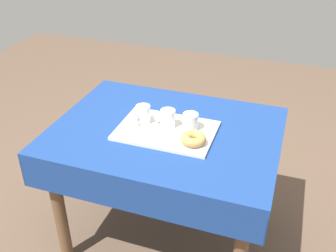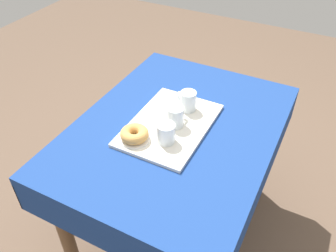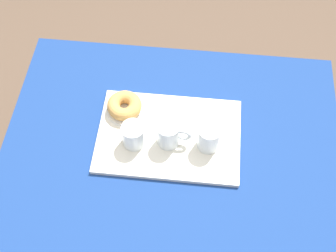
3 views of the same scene
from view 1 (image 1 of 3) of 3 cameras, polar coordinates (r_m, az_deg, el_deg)
name	(u,v)px [view 1 (image 1 of 3)]	position (r m, az deg, el deg)	size (l,w,h in m)	color
ground_plane	(166,235)	(2.36, -0.28, -15.69)	(6.00, 6.00, 0.00)	brown
dining_table	(166,146)	(1.96, -0.33, -3.03)	(1.10, 0.83, 0.73)	navy
serving_tray	(166,131)	(1.87, -0.26, -0.68)	(0.47, 0.32, 0.02)	silver
tea_mug_left	(167,119)	(1.86, -0.12, 0.98)	(0.11, 0.07, 0.09)	white
tea_mug_right	(143,115)	(1.91, -3.68, 1.67)	(0.07, 0.11, 0.09)	white
water_glass_near	(190,123)	(1.85, 3.31, 0.52)	(0.07, 0.07, 0.08)	white
donut_plate_left	(193,143)	(1.76, 3.70, -2.57)	(0.12, 0.12, 0.01)	white
sugar_donut_left	(193,139)	(1.75, 3.73, -1.88)	(0.12, 0.12, 0.04)	tan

